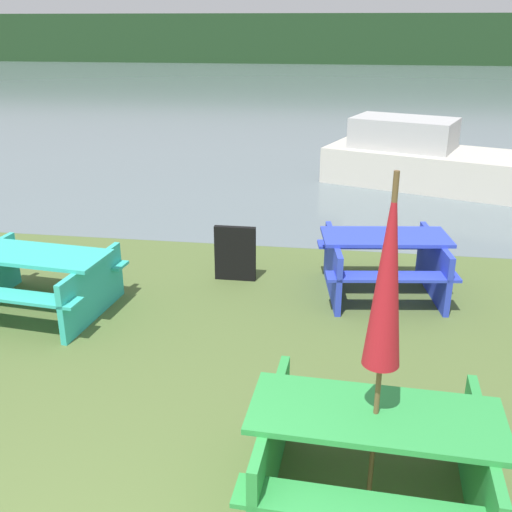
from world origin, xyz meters
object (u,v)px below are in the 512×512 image
object	(u,v)px
boat	(433,162)
picnic_table_teal	(34,275)
umbrella_crimson	(388,277)
picnic_table_blue	(384,259)
picnic_table_green	(373,450)
signboard	(235,253)

from	to	relation	value
boat	picnic_table_teal	bearing A→B (deg)	-108.35
picnic_table_teal	umbrella_crimson	bearing A→B (deg)	-33.70
umbrella_crimson	picnic_table_blue	bearing A→B (deg)	86.08
picnic_table_teal	boat	xyz separation A→B (m)	(5.42, 6.84, 0.06)
picnic_table_green	boat	distance (m)	9.54
signboard	boat	bearing A→B (deg)	59.84
picnic_table_green	picnic_table_blue	world-z (taller)	picnic_table_blue
picnic_table_teal	umbrella_crimson	size ratio (longest dim) A/B	0.78
picnic_table_teal	umbrella_crimson	xyz separation A→B (m)	(3.86, -2.57, 1.33)
picnic_table_blue	umbrella_crimson	xyz separation A→B (m)	(-0.25, -3.69, 1.31)
umbrella_crimson	boat	world-z (taller)	umbrella_crimson
umbrella_crimson	signboard	xyz separation A→B (m)	(-1.68, 3.84, -1.41)
picnic_table_green	boat	size ratio (longest dim) A/B	0.35
umbrella_crimson	boat	xyz separation A→B (m)	(1.56, 9.41, -1.27)
picnic_table_blue	umbrella_crimson	size ratio (longest dim) A/B	0.71
picnic_table_green	picnic_table_teal	distance (m)	4.64
picnic_table_green	picnic_table_teal	world-z (taller)	picnic_table_green
picnic_table_teal	signboard	world-z (taller)	signboard
picnic_table_green	signboard	world-z (taller)	picnic_table_green
picnic_table_teal	boat	bearing A→B (deg)	51.61
umbrella_crimson	boat	size ratio (longest dim) A/B	0.48
picnic_table_teal	picnic_table_blue	size ratio (longest dim) A/B	1.10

